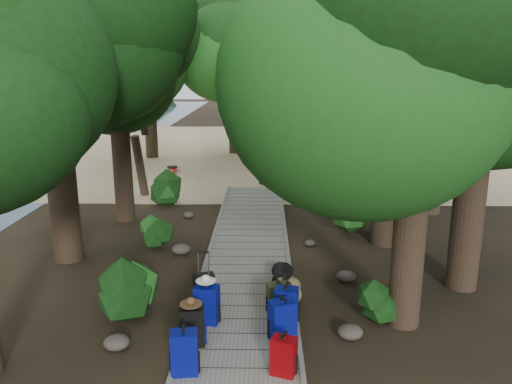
# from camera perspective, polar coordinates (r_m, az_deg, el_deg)

# --- Properties ---
(ground) EXTENTS (120.00, 120.00, 0.00)m
(ground) POSITION_cam_1_polar(r_m,az_deg,el_deg) (11.95, -0.92, -7.93)
(ground) COLOR #302518
(ground) RESTS_ON ground
(sand_beach) EXTENTS (40.00, 22.00, 0.02)m
(sand_beach) POSITION_cam_1_polar(r_m,az_deg,el_deg) (27.44, 0.21, 4.76)
(sand_beach) COLOR tan
(sand_beach) RESTS_ON ground
(boardwalk) EXTENTS (2.00, 12.00, 0.12)m
(boardwalk) POSITION_cam_1_polar(r_m,az_deg,el_deg) (12.86, -0.77, -6.00)
(boardwalk) COLOR gray
(boardwalk) RESTS_ON ground
(backpack_left_a) EXTENTS (0.42, 0.32, 0.74)m
(backpack_left_a) POSITION_cam_1_polar(r_m,az_deg,el_deg) (7.67, -8.20, -17.49)
(backpack_left_a) COLOR navy
(backpack_left_a) RESTS_ON boardwalk
(backpack_left_b) EXTENTS (0.43, 0.33, 0.72)m
(backpack_left_b) POSITION_cam_1_polar(r_m,az_deg,el_deg) (8.33, -7.30, -14.74)
(backpack_left_b) COLOR black
(backpack_left_b) RESTS_ON boardwalk
(backpack_left_c) EXTENTS (0.45, 0.36, 0.76)m
(backpack_left_c) POSITION_cam_1_polar(r_m,az_deg,el_deg) (8.94, -5.63, -12.44)
(backpack_left_c) COLOR navy
(backpack_left_c) RESTS_ON boardwalk
(backpack_right_a) EXTENTS (0.42, 0.36, 0.64)m
(backpack_right_a) POSITION_cam_1_polar(r_m,az_deg,el_deg) (7.62, 3.19, -18.02)
(backpack_right_a) COLOR #7E0106
(backpack_right_a) RESTS_ON boardwalk
(backpack_right_b) EXTENTS (0.50, 0.43, 0.75)m
(backpack_right_b) POSITION_cam_1_polar(r_m,az_deg,el_deg) (8.42, 3.02, -14.21)
(backpack_right_b) COLOR navy
(backpack_right_b) RESTS_ON boardwalk
(backpack_right_c) EXTENTS (0.45, 0.35, 0.70)m
(backpack_right_c) POSITION_cam_1_polar(r_m,az_deg,el_deg) (8.95, 3.47, -12.58)
(backpack_right_c) COLOR navy
(backpack_right_c) RESTS_ON boardwalk
(backpack_right_d) EXTENTS (0.45, 0.37, 0.60)m
(backpack_right_d) POSITION_cam_1_polar(r_m,az_deg,el_deg) (9.31, 2.54, -11.82)
(backpack_right_d) COLOR #2D3715
(backpack_right_d) RESTS_ON boardwalk
(duffel_right_khaki) EXTENTS (0.56, 0.63, 0.35)m
(duffel_right_khaki) POSITION_cam_1_polar(r_m,az_deg,el_deg) (9.80, 3.51, -11.21)
(duffel_right_khaki) COLOR brown
(duffel_right_khaki) RESTS_ON boardwalk
(duffel_right_black) EXTENTS (0.47, 0.67, 0.39)m
(duffel_right_black) POSITION_cam_1_polar(r_m,az_deg,el_deg) (10.36, 3.06, -9.64)
(duffel_right_black) COLOR black
(duffel_right_black) RESTS_ON boardwalk
(suitcase_on_boardwalk) EXTENTS (0.43, 0.32, 0.59)m
(suitcase_on_boardwalk) POSITION_cam_1_polar(r_m,az_deg,el_deg) (9.65, -5.94, -10.93)
(suitcase_on_boardwalk) COLOR black
(suitcase_on_boardwalk) RESTS_ON boardwalk
(lone_suitcase_on_sand) EXTENTS (0.44, 0.30, 0.65)m
(lone_suitcase_on_sand) POSITION_cam_1_polar(r_m,az_deg,el_deg) (19.53, 1.01, 1.89)
(lone_suitcase_on_sand) COLOR black
(lone_suitcase_on_sand) RESTS_ON sand_beach
(hat_brown) EXTENTS (0.36, 0.36, 0.11)m
(hat_brown) POSITION_cam_1_polar(r_m,az_deg,el_deg) (8.12, -7.46, -12.25)
(hat_brown) COLOR #51351E
(hat_brown) RESTS_ON backpack_left_b
(hat_white) EXTENTS (0.35, 0.35, 0.12)m
(hat_white) POSITION_cam_1_polar(r_m,az_deg,el_deg) (8.81, -5.77, -9.74)
(hat_white) COLOR silver
(hat_white) RESTS_ON backpack_left_c
(kayak) EXTENTS (0.75, 3.34, 0.33)m
(kayak) POSITION_cam_1_polar(r_m,az_deg,el_deg) (21.99, -9.53, 2.67)
(kayak) COLOR red
(kayak) RESTS_ON sand_beach
(sun_lounger) EXTENTS (1.04, 2.04, 0.63)m
(sun_lounger) POSITION_cam_1_polar(r_m,az_deg,el_deg) (21.56, 9.67, 2.84)
(sun_lounger) COLOR silver
(sun_lounger) RESTS_ON sand_beach
(tree_right_a) EXTENTS (4.80, 4.80, 8.00)m
(tree_right_a) POSITION_cam_1_polar(r_m,az_deg,el_deg) (8.57, 18.26, 10.17)
(tree_right_a) COLOR black
(tree_right_a) RESTS_ON ground
(tree_right_b) EXTENTS (5.04, 5.04, 9.00)m
(tree_right_b) POSITION_cam_1_polar(r_m,az_deg,el_deg) (10.59, 24.60, 12.95)
(tree_right_b) COLOR black
(tree_right_b) RESTS_ON ground
(tree_right_c) EXTENTS (5.63, 5.63, 9.74)m
(tree_right_c) POSITION_cam_1_polar(r_m,az_deg,el_deg) (12.73, 15.80, 15.34)
(tree_right_c) COLOR black
(tree_right_c) RESTS_ON ground
(tree_right_d) EXTENTS (6.07, 6.07, 11.13)m
(tree_right_d) POSITION_cam_1_polar(r_m,az_deg,el_deg) (16.19, 20.56, 17.10)
(tree_right_d) COLOR black
(tree_right_d) RESTS_ON ground
(tree_right_e) EXTENTS (5.55, 5.55, 9.98)m
(tree_right_e) POSITION_cam_1_polar(r_m,az_deg,el_deg) (18.87, 12.62, 15.35)
(tree_right_e) COLOR black
(tree_right_e) RESTS_ON ground
(tree_right_f) EXTENTS (5.15, 5.15, 9.20)m
(tree_right_f) POSITION_cam_1_polar(r_m,az_deg,el_deg) (21.33, 18.51, 13.75)
(tree_right_f) COLOR black
(tree_right_f) RESTS_ON ground
(tree_left_b) EXTENTS (5.34, 5.34, 9.61)m
(tree_left_b) POSITION_cam_1_polar(r_m,az_deg,el_deg) (12.09, -22.59, 14.59)
(tree_left_b) COLOR black
(tree_left_b) RESTS_ON ground
(tree_left_c) EXTENTS (4.51, 4.51, 7.84)m
(tree_left_c) POSITION_cam_1_polar(r_m,az_deg,el_deg) (14.90, -15.59, 11.46)
(tree_left_c) COLOR black
(tree_left_c) RESTS_ON ground
(tree_back_a) EXTENTS (5.54, 5.54, 9.59)m
(tree_back_a) POSITION_cam_1_polar(r_m,az_deg,el_deg) (26.43, -2.47, 14.81)
(tree_back_a) COLOR black
(tree_back_a) RESTS_ON ground
(tree_back_b) EXTENTS (5.56, 5.56, 9.93)m
(tree_back_b) POSITION_cam_1_polar(r_m,az_deg,el_deg) (27.01, 3.63, 15.13)
(tree_back_b) COLOR black
(tree_back_b) RESTS_ON ground
(tree_back_c) EXTENTS (5.38, 5.38, 9.68)m
(tree_back_c) POSITION_cam_1_polar(r_m,az_deg,el_deg) (27.18, 11.69, 14.61)
(tree_back_c) COLOR black
(tree_back_c) RESTS_ON ground
(tree_back_d) EXTENTS (5.23, 5.23, 8.72)m
(tree_back_d) POSITION_cam_1_polar(r_m,az_deg,el_deg) (25.55, -12.25, 13.55)
(tree_back_d) COLOR black
(tree_back_d) RESTS_ON ground
(palm_right_a) EXTENTS (4.02, 4.02, 6.85)m
(palm_right_a) POSITION_cam_1_polar(r_m,az_deg,el_deg) (17.58, 8.91, 10.52)
(palm_right_a) COLOR #173F11
(palm_right_a) RESTS_ON ground
(palm_right_b) EXTENTS (4.46, 4.46, 8.61)m
(palm_right_b) POSITION_cam_1_polar(r_m,az_deg,el_deg) (23.13, 11.69, 13.41)
(palm_right_b) COLOR #173F11
(palm_right_b) RESTS_ON ground
(palm_right_c) EXTENTS (4.08, 4.08, 6.49)m
(palm_right_c) POSITION_cam_1_polar(r_m,az_deg,el_deg) (23.86, 4.94, 11.11)
(palm_right_c) COLOR #173F11
(palm_right_c) RESTS_ON ground
(palm_left_a) EXTENTS (4.13, 4.13, 6.57)m
(palm_left_a) POSITION_cam_1_polar(r_m,az_deg,el_deg) (17.83, -13.93, 9.88)
(palm_left_a) COLOR #173F11
(palm_left_a) RESTS_ON ground
(rock_left_a) EXTENTS (0.43, 0.39, 0.24)m
(rock_left_a) POSITION_cam_1_polar(r_m,az_deg,el_deg) (8.80, -15.62, -16.22)
(rock_left_a) COLOR #4C473F
(rock_left_a) RESTS_ON ground
(rock_left_b) EXTENTS (0.31, 0.28, 0.17)m
(rock_left_b) POSITION_cam_1_polar(r_m,az_deg,el_deg) (10.24, -14.64, -11.82)
(rock_left_b) COLOR #4C473F
(rock_left_b) RESTS_ON ground
(rock_left_c) EXTENTS (0.47, 0.42, 0.26)m
(rock_left_c) POSITION_cam_1_polar(r_m,az_deg,el_deg) (12.49, -8.55, -6.45)
(rock_left_c) COLOR #4C473F
(rock_left_c) RESTS_ON ground
(rock_left_d) EXTENTS (0.33, 0.29, 0.18)m
(rock_left_d) POSITION_cam_1_polar(r_m,az_deg,el_deg) (15.38, -7.73, -2.61)
(rock_left_d) COLOR #4C473F
(rock_left_d) RESTS_ON ground
(rock_right_a) EXTENTS (0.44, 0.39, 0.24)m
(rock_right_a) POSITION_cam_1_polar(r_m,az_deg,el_deg) (8.93, 10.71, -15.44)
(rock_right_a) COLOR #4C473F
(rock_right_a) RESTS_ON ground
(rock_right_b) EXTENTS (0.42, 0.38, 0.23)m
(rock_right_b) POSITION_cam_1_polar(r_m,az_deg,el_deg) (11.04, 10.26, -9.44)
(rock_right_b) COLOR #4C473F
(rock_right_b) RESTS_ON ground
(rock_right_c) EXTENTS (0.28, 0.25, 0.16)m
(rock_right_c) POSITION_cam_1_polar(r_m,az_deg,el_deg) (12.99, 6.17, -5.80)
(rock_right_c) COLOR #4C473F
(rock_right_c) RESTS_ON ground
(rock_right_d) EXTENTS (0.62, 0.56, 0.34)m
(rock_right_d) POSITION_cam_1_polar(r_m,az_deg,el_deg) (15.89, 10.24, -1.86)
(rock_right_d) COLOR #4C473F
(rock_right_d) RESTS_ON ground
(shrub_left_a) EXTENTS (1.12, 1.12, 1.01)m
(shrub_left_a) POSITION_cam_1_polar(r_m,az_deg,el_deg) (9.64, -13.76, -10.71)
(shrub_left_a) COLOR #1B5218
(shrub_left_a) RESTS_ON ground
(shrub_left_b) EXTENTS (0.82, 0.82, 0.74)m
(shrub_left_b) POSITION_cam_1_polar(r_m,az_deg,el_deg) (12.90, -11.26, -4.76)
(shrub_left_b) COLOR #1B5218
(shrub_left_b) RESTS_ON ground
(shrub_left_c) EXTENTS (1.16, 1.16, 1.04)m
(shrub_left_c) POSITION_cam_1_polar(r_m,az_deg,el_deg) (16.82, -9.87, 0.29)
(shrub_left_c) COLOR #1B5218
(shrub_left_c) RESTS_ON ground
(shrub_right_a) EXTENTS (0.87, 0.87, 0.78)m
(shrub_right_a) POSITION_cam_1_polar(r_m,az_deg,el_deg) (9.42, 13.22, -12.06)
(shrub_right_a) COLOR #1B5218
(shrub_right_a) RESTS_ON ground
(shrub_right_b) EXTENTS (1.11, 1.11, 1.00)m
(shrub_right_b) POSITION_cam_1_polar(r_m,az_deg,el_deg) (13.93, 10.99, -2.77)
(shrub_right_b) COLOR #1B5218
(shrub_right_b) RESTS_ON ground
(shrub_right_c) EXTENTS (0.88, 0.88, 0.79)m
(shrub_right_c) POSITION_cam_1_polar(r_m,az_deg,el_deg) (16.86, 7.14, -0.02)
(shrub_right_c) COLOR #1B5218
(shrub_right_c) RESTS_ON ground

